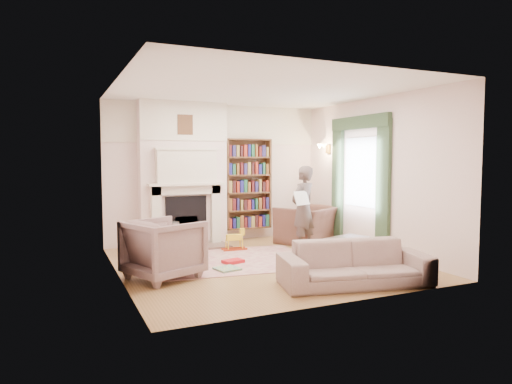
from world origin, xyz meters
name	(u,v)px	position (x,y,z in m)	size (l,w,h in m)	color
floor	(262,263)	(0.00, 0.00, 0.00)	(4.50, 4.50, 0.00)	olive
ceiling	(262,90)	(0.00, 0.00, 2.80)	(4.50, 4.50, 0.00)	white
wall_back	(216,173)	(0.00, 2.25, 1.40)	(4.50, 4.50, 0.00)	white
wall_front	(344,185)	(0.00, -2.25, 1.40)	(4.50, 4.50, 0.00)	white
wall_left	(118,180)	(-2.25, 0.00, 1.40)	(4.50, 4.50, 0.00)	white
wall_right	(375,175)	(2.25, 0.00, 1.40)	(4.50, 4.50, 0.00)	white
fireplace	(183,175)	(-0.75, 2.05, 1.39)	(1.70, 0.58, 2.80)	white
bookcase	(248,184)	(0.65, 2.12, 1.18)	(1.00, 0.24, 1.85)	brown
window	(361,172)	(2.23, 0.40, 1.45)	(0.02, 0.90, 1.30)	silver
curtain_left	(383,187)	(2.20, -0.30, 1.20)	(0.07, 0.32, 2.40)	#30462D
curtain_right	(338,183)	(2.20, 1.10, 1.20)	(0.07, 0.32, 2.40)	#30462D
pelmet	(359,122)	(2.19, 0.40, 2.38)	(0.09, 1.70, 0.24)	#30462D
wall_sconce	(320,149)	(2.03, 1.50, 1.90)	(0.20, 0.24, 0.24)	gold
rug	(231,260)	(-0.40, 0.37, 0.01)	(2.59, 1.99, 0.01)	beige
armchair_reading	(307,225)	(1.60, 1.28, 0.37)	(1.13, 0.98, 0.73)	#472C26
armchair_left	(164,249)	(-1.67, -0.27, 0.43)	(0.91, 0.94, 0.85)	#A09084
sofa	(355,264)	(0.60, -1.67, 0.29)	(2.01, 0.79, 0.59)	#B4A695
man_reading	(303,208)	(1.15, 0.68, 0.79)	(0.57, 0.38, 1.57)	#534643
newspaper	(302,198)	(1.00, 0.48, 0.99)	(0.37, 0.02, 0.26)	white
coffee_table	(347,252)	(1.17, -0.70, 0.23)	(0.70, 0.45, 0.45)	#361C12
paraffin_heater	(173,237)	(-1.11, 1.49, 0.28)	(0.24, 0.24, 0.55)	#97999E
rocking_horse	(234,240)	(-0.04, 1.14, 0.20)	(0.46, 0.18, 0.40)	yellow
board_game	(227,269)	(-0.69, -0.22, 0.03)	(0.34, 0.34, 0.03)	#D4DB4D
game_box_lid	(233,261)	(-0.45, 0.16, 0.04)	(0.32, 0.22, 0.05)	red
comic_annuals	(286,263)	(0.31, -0.24, 0.02)	(0.30, 0.29, 0.02)	red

